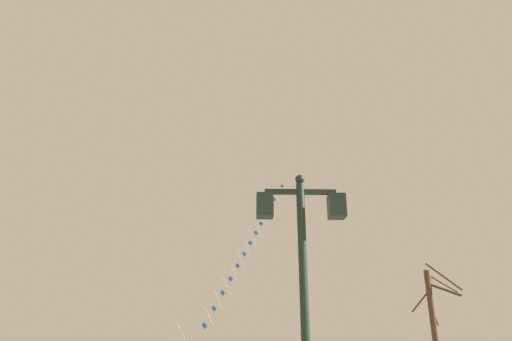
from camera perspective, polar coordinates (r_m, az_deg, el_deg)
twin_lantern_lamp_post at (r=7.63m, az=5.76°, el=-9.88°), size 1.49×0.28×4.36m
kite_train at (r=31.88m, az=-0.96°, el=-9.40°), size 6.68×15.51×15.13m
bare_tree at (r=18.37m, az=21.27°, el=-17.40°), size 1.96×1.36×4.52m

